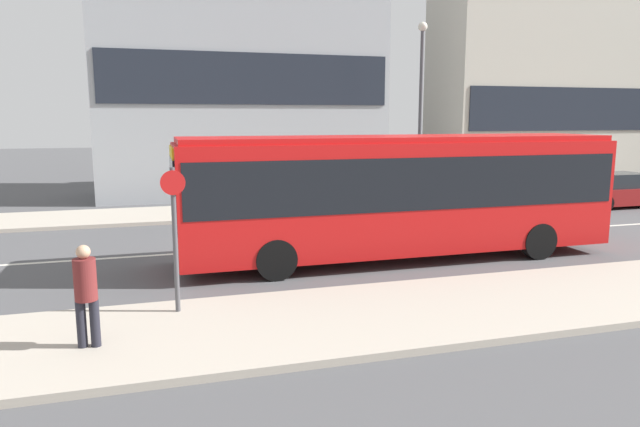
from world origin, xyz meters
name	(u,v)px	position (x,y,z in m)	size (l,w,h in m)	color
ground_plane	(260,249)	(0.00, 0.00, 0.00)	(120.00, 120.00, 0.00)	#4F4F51
sidewalk_near	(322,321)	(0.00, -6.25, 0.07)	(44.00, 3.50, 0.13)	#B2A899
sidewalk_far	(230,212)	(0.00, 6.25, 0.07)	(44.00, 3.50, 0.13)	#B2A899
lane_centerline	(260,248)	(0.00, 0.00, 0.00)	(41.80, 0.16, 0.01)	silver
apartment_block_right_tower	(580,48)	(20.22, 11.65, 7.45)	(16.72, 4.39, 14.91)	#B7B2A3
city_bus	(398,189)	(3.29, -2.08, 1.85)	(11.36, 2.58, 3.21)	red
parked_car_0	(617,191)	(15.66, 3.43, 0.66)	(3.94, 1.69, 1.41)	maroon
pedestrian_near_stop	(86,290)	(-3.88, -6.48, 1.05)	(0.35, 0.34, 1.63)	#23232D
bus_stop_sign	(175,229)	(-2.47, -5.18, 1.69)	(0.44, 0.12, 2.67)	#4C4C51
street_lamp	(421,96)	(7.46, 5.21, 4.49)	(0.36, 0.36, 7.18)	#4C4C51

